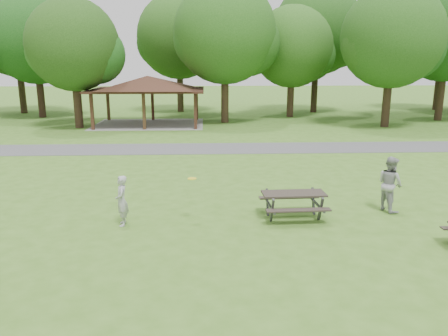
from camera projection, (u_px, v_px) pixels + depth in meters
ground at (192, 255)px, 11.17m from camera, size 160.00×160.00×0.00m
asphalt_path at (199, 149)px, 24.76m from camera, size 120.00×3.20×0.02m
pavilion at (148, 85)px, 33.56m from camera, size 8.60×7.01×3.76m
tree_row_c at (37, 41)px, 37.19m from camera, size 8.19×7.80×10.67m
tree_row_d at (75, 48)px, 31.28m from camera, size 6.93×6.60×9.27m
tree_row_e at (226, 36)px, 33.94m from camera, size 8.40×8.00×11.02m
tree_row_f at (293, 49)px, 37.82m from camera, size 7.35×7.00×9.55m
tree_row_g at (393, 40)px, 31.65m from camera, size 7.77×7.40×10.25m
tree_deep_a at (17, 36)px, 40.32m from camera, size 8.40×8.00×11.38m
tree_deep_b at (180, 39)px, 41.51m from camera, size 8.40×8.00×11.13m
tree_deep_c at (318, 33)px, 40.96m from camera, size 8.82×8.40×11.90m
tree_deep_d at (444, 38)px, 43.07m from camera, size 8.40×8.00×11.27m
picnic_table_middle at (294, 199)px, 13.67m from camera, size 2.02×1.66×0.85m
frisbee_in_flight at (192, 179)px, 13.20m from camera, size 0.34×0.34×0.02m
frisbee_thrower at (122, 201)px, 13.02m from camera, size 0.45×0.61×1.53m
frisbee_catcher at (390, 184)px, 14.28m from camera, size 0.95×1.07×1.83m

